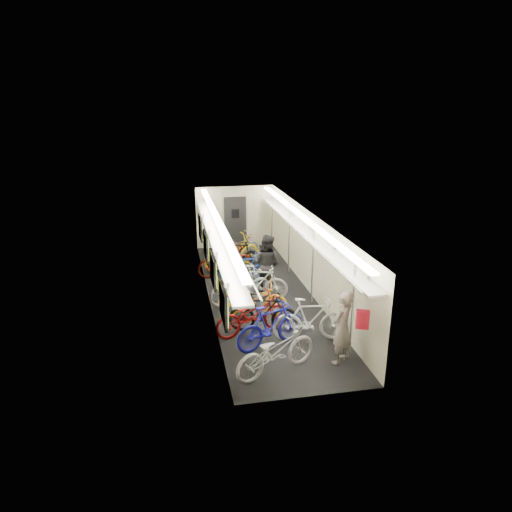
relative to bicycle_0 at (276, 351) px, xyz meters
name	(u,v)px	position (x,y,z in m)	size (l,w,h in m)	color
train_car_shell	(244,235)	(0.13, 4.78, 1.14)	(10.00, 10.00, 10.00)	black
bicycle_0	(276,351)	(0.00, 0.00, 0.00)	(0.68, 1.96, 1.03)	#BCBCC1
bicycle_1	(271,326)	(0.13, 1.07, 0.03)	(0.51, 1.80, 1.08)	#1B1BA5
bicycle_2	(252,315)	(-0.17, 1.79, -0.01)	(0.67, 1.92, 1.01)	maroon
bicycle_3	(263,313)	(0.11, 1.83, 0.00)	(0.49, 1.72, 1.03)	black
bicycle_4	(253,299)	(0.03, 2.79, -0.03)	(0.64, 1.83, 0.96)	orange
bicycle_5	(259,282)	(0.41, 3.86, -0.01)	(0.47, 1.68, 1.01)	silver
bicycle_6	(240,286)	(-0.16, 3.71, -0.02)	(0.66, 1.88, 0.99)	#B3B2B7
bicycle_7	(246,268)	(0.23, 5.13, -0.03)	(0.46, 1.63, 0.98)	#1A3C9F
bicycle_8	(225,261)	(-0.31, 5.94, -0.02)	(0.66, 1.89, 0.99)	maroon
bicycle_9	(235,256)	(0.04, 6.17, 0.07)	(0.55, 1.93, 1.16)	black
bicycle_10	(232,252)	(0.02, 6.65, 0.04)	(0.74, 2.13, 1.12)	yellow
bicycle_11	(311,319)	(1.13, 1.20, 0.03)	(0.51, 1.82, 1.09)	white
bicycle_12	(236,247)	(0.26, 7.39, -0.02)	(0.66, 1.88, 0.99)	slate
passenger_near	(342,327)	(1.48, 0.15, 0.32)	(0.61, 0.40, 1.67)	gray
passenger_mid	(267,264)	(0.72, 4.26, 0.38)	(0.87, 0.68, 1.79)	black
backpack	(362,319)	(1.66, -0.42, 0.77)	(0.26, 0.14, 0.38)	red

